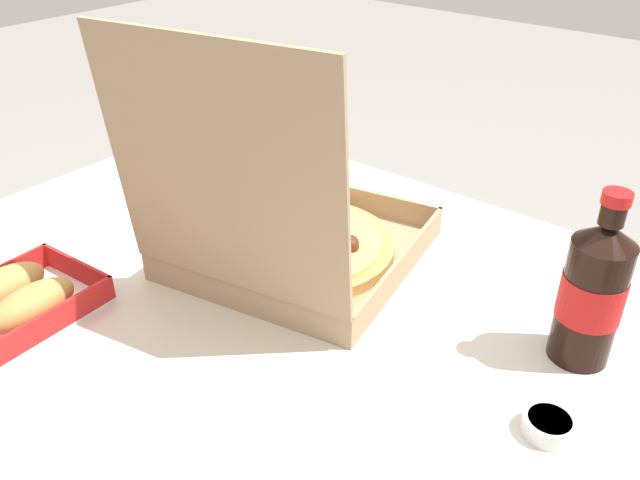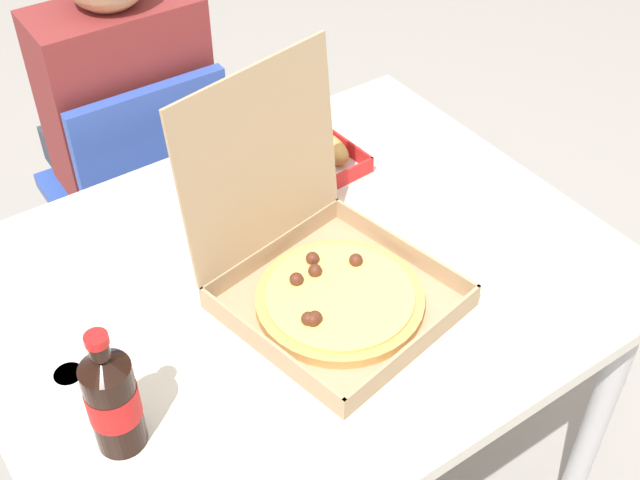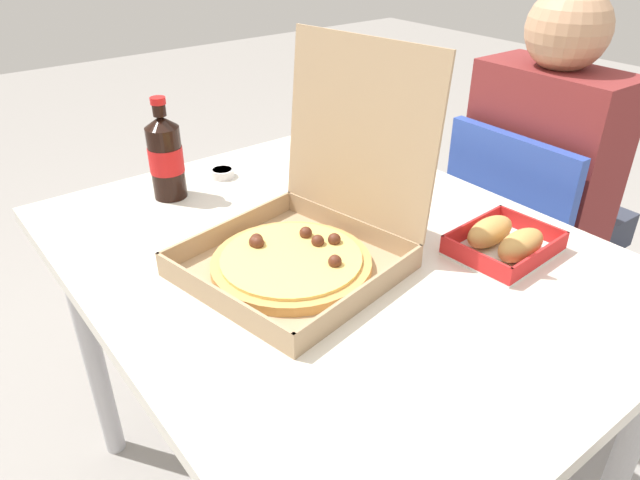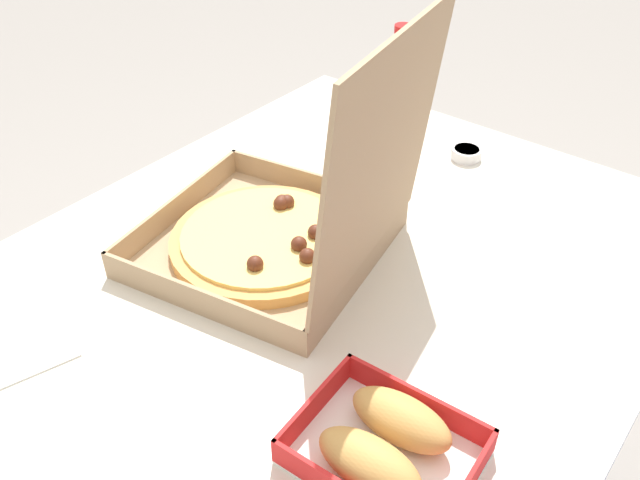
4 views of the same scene
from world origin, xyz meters
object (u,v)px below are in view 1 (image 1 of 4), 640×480
object	(u,v)px
bread_side_box	(19,300)
paper_menu	(198,161)
cola_bottle	(592,292)
dipping_sauce_cup	(548,425)
pizza_box_open	(289,236)

from	to	relation	value
bread_side_box	paper_menu	distance (m)	0.52
cola_bottle	dipping_sauce_cup	xyz separation A→B (m)	(-0.02, 0.14, -0.08)
paper_menu	cola_bottle	bearing A→B (deg)	-169.77
pizza_box_open	bread_side_box	xyz separation A→B (m)	(0.20, 0.32, -0.03)
pizza_box_open	paper_menu	world-z (taller)	pizza_box_open
bread_side_box	paper_menu	world-z (taller)	bread_side_box
cola_bottle	paper_menu	world-z (taller)	cola_bottle
pizza_box_open	dipping_sauce_cup	distance (m)	0.44
bread_side_box	dipping_sauce_cup	bearing A→B (deg)	-158.92
cola_bottle	paper_menu	bearing A→B (deg)	-7.05
bread_side_box	dipping_sauce_cup	world-z (taller)	bread_side_box
paper_menu	pizza_box_open	bearing A→B (deg)	173.99
pizza_box_open	bread_side_box	distance (m)	0.37
bread_side_box	cola_bottle	xyz separation A→B (m)	(-0.60, -0.39, 0.07)
pizza_box_open	paper_menu	distance (m)	0.43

